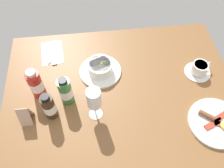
{
  "coord_description": "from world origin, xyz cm",
  "views": [
    {
      "loc": [
        10.98,
        57.34,
        92.4
      ],
      "look_at": [
        4.17,
        -1.74,
        4.95
      ],
      "focal_mm": 37.11,
      "sensor_mm": 36.0,
      "label": 1
    }
  ],
  "objects_px": {
    "sauce_bottle_green": "(66,91)",
    "breakfast_plate": "(216,122)",
    "menu_card": "(25,115)",
    "sauce_bottle_red": "(36,84)",
    "cutlery_setting": "(52,53)",
    "wine_glass": "(94,100)",
    "coffee_cup": "(199,69)",
    "porridge_bowl": "(100,68)",
    "sauce_bottle_brown": "(49,107)"
  },
  "relations": [
    {
      "from": "coffee_cup",
      "to": "sauce_bottle_red",
      "type": "bearing_deg",
      "value": 2.53
    },
    {
      "from": "breakfast_plate",
      "to": "menu_card",
      "type": "relative_size",
      "value": 2.31
    },
    {
      "from": "sauce_bottle_red",
      "to": "menu_card",
      "type": "xyz_separation_m",
      "value": [
        0.04,
        0.13,
        -0.02
      ]
    },
    {
      "from": "cutlery_setting",
      "to": "menu_card",
      "type": "height_order",
      "value": "menu_card"
    },
    {
      "from": "sauce_bottle_green",
      "to": "breakfast_plate",
      "type": "relative_size",
      "value": 0.68
    },
    {
      "from": "breakfast_plate",
      "to": "cutlery_setting",
      "type": "bearing_deg",
      "value": -34.2
    },
    {
      "from": "cutlery_setting",
      "to": "sauce_bottle_red",
      "type": "bearing_deg",
      "value": 78.87
    },
    {
      "from": "sauce_bottle_red",
      "to": "menu_card",
      "type": "distance_m",
      "value": 0.14
    },
    {
      "from": "cutlery_setting",
      "to": "sauce_bottle_red",
      "type": "xyz_separation_m",
      "value": [
        0.05,
        0.24,
        0.07
      ]
    },
    {
      "from": "porridge_bowl",
      "to": "wine_glass",
      "type": "height_order",
      "value": "wine_glass"
    },
    {
      "from": "sauce_bottle_red",
      "to": "porridge_bowl",
      "type": "bearing_deg",
      "value": -162.53
    },
    {
      "from": "breakfast_plate",
      "to": "menu_card",
      "type": "height_order",
      "value": "menu_card"
    },
    {
      "from": "porridge_bowl",
      "to": "sauce_bottle_green",
      "type": "height_order",
      "value": "sauce_bottle_green"
    },
    {
      "from": "porridge_bowl",
      "to": "sauce_bottle_red",
      "type": "relative_size",
      "value": 1.24
    },
    {
      "from": "sauce_bottle_green",
      "to": "sauce_bottle_brown",
      "type": "relative_size",
      "value": 1.05
    },
    {
      "from": "wine_glass",
      "to": "menu_card",
      "type": "distance_m",
      "value": 0.3
    },
    {
      "from": "cutlery_setting",
      "to": "wine_glass",
      "type": "height_order",
      "value": "wine_glass"
    },
    {
      "from": "porridge_bowl",
      "to": "cutlery_setting",
      "type": "bearing_deg",
      "value": -31.81
    },
    {
      "from": "porridge_bowl",
      "to": "cutlery_setting",
      "type": "xyz_separation_m",
      "value": [
        0.24,
        -0.15,
        -0.03
      ]
    },
    {
      "from": "wine_glass",
      "to": "porridge_bowl",
      "type": "bearing_deg",
      "value": -100.0
    },
    {
      "from": "sauce_bottle_red",
      "to": "breakfast_plate",
      "type": "bearing_deg",
      "value": 162.34
    },
    {
      "from": "wine_glass",
      "to": "sauce_bottle_green",
      "type": "relative_size",
      "value": 1.13
    },
    {
      "from": "menu_card",
      "to": "sauce_bottle_red",
      "type": "bearing_deg",
      "value": -107.83
    },
    {
      "from": "sauce_bottle_brown",
      "to": "menu_card",
      "type": "relative_size",
      "value": 1.49
    },
    {
      "from": "breakfast_plate",
      "to": "menu_card",
      "type": "distance_m",
      "value": 0.82
    },
    {
      "from": "wine_glass",
      "to": "cutlery_setting",
      "type": "bearing_deg",
      "value": -61.88
    },
    {
      "from": "cutlery_setting",
      "to": "breakfast_plate",
      "type": "relative_size",
      "value": 0.74
    },
    {
      "from": "porridge_bowl",
      "to": "coffee_cup",
      "type": "relative_size",
      "value": 1.6
    },
    {
      "from": "wine_glass",
      "to": "breakfast_plate",
      "type": "relative_size",
      "value": 0.76
    },
    {
      "from": "coffee_cup",
      "to": "wine_glass",
      "type": "bearing_deg",
      "value": 18.23
    },
    {
      "from": "porridge_bowl",
      "to": "sauce_bottle_green",
      "type": "bearing_deg",
      "value": 41.81
    },
    {
      "from": "sauce_bottle_green",
      "to": "coffee_cup",
      "type": "bearing_deg",
      "value": -172.33
    },
    {
      "from": "cutlery_setting",
      "to": "sauce_bottle_green",
      "type": "relative_size",
      "value": 1.1
    },
    {
      "from": "cutlery_setting",
      "to": "sauce_bottle_brown",
      "type": "relative_size",
      "value": 1.15
    },
    {
      "from": "breakfast_plate",
      "to": "wine_glass",
      "type": "bearing_deg",
      "value": -11.63
    },
    {
      "from": "sauce_bottle_brown",
      "to": "menu_card",
      "type": "xyz_separation_m",
      "value": [
        0.1,
        0.02,
        -0.02
      ]
    },
    {
      "from": "menu_card",
      "to": "wine_glass",
      "type": "bearing_deg",
      "value": 179.37
    },
    {
      "from": "porridge_bowl",
      "to": "menu_card",
      "type": "bearing_deg",
      "value": 34.03
    },
    {
      "from": "breakfast_plate",
      "to": "menu_card",
      "type": "bearing_deg",
      "value": -7.67
    },
    {
      "from": "wine_glass",
      "to": "breakfast_plate",
      "type": "bearing_deg",
      "value": 168.37
    },
    {
      "from": "coffee_cup",
      "to": "sauce_bottle_brown",
      "type": "xyz_separation_m",
      "value": [
        0.71,
        0.15,
        0.04
      ]
    },
    {
      "from": "cutlery_setting",
      "to": "sauce_bottle_red",
      "type": "relative_size",
      "value": 1.06
    },
    {
      "from": "sauce_bottle_brown",
      "to": "menu_card",
      "type": "bearing_deg",
      "value": 8.68
    },
    {
      "from": "sauce_bottle_red",
      "to": "breakfast_plate",
      "type": "height_order",
      "value": "sauce_bottle_red"
    },
    {
      "from": "cutlery_setting",
      "to": "breakfast_plate",
      "type": "distance_m",
      "value": 0.87
    },
    {
      "from": "menu_card",
      "to": "breakfast_plate",
      "type": "bearing_deg",
      "value": 172.33
    },
    {
      "from": "coffee_cup",
      "to": "cutlery_setting",
      "type": "bearing_deg",
      "value": -16.08
    },
    {
      "from": "sauce_bottle_green",
      "to": "menu_card",
      "type": "distance_m",
      "value": 0.19
    },
    {
      "from": "porridge_bowl",
      "to": "menu_card",
      "type": "height_order",
      "value": "menu_card"
    },
    {
      "from": "cutlery_setting",
      "to": "wine_glass",
      "type": "bearing_deg",
      "value": 118.12
    }
  ]
}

